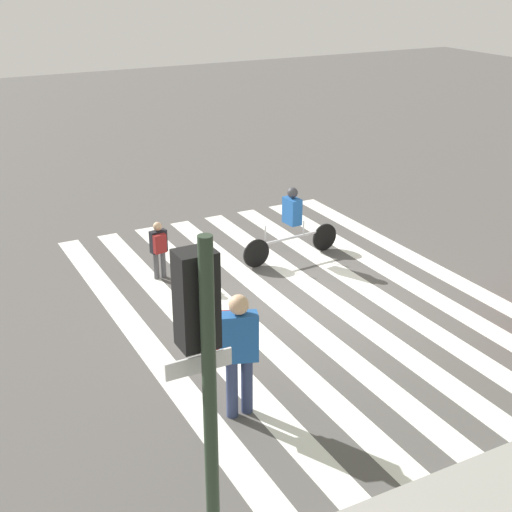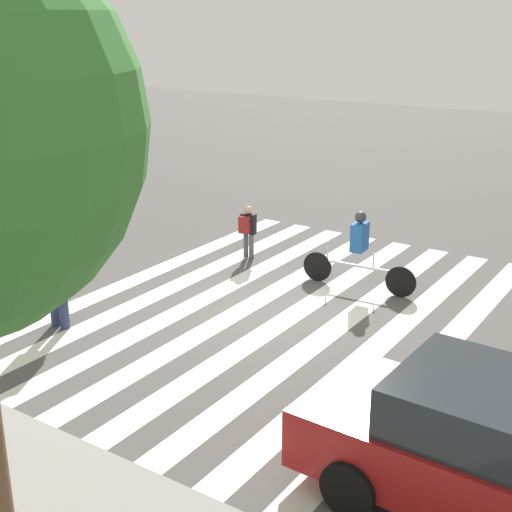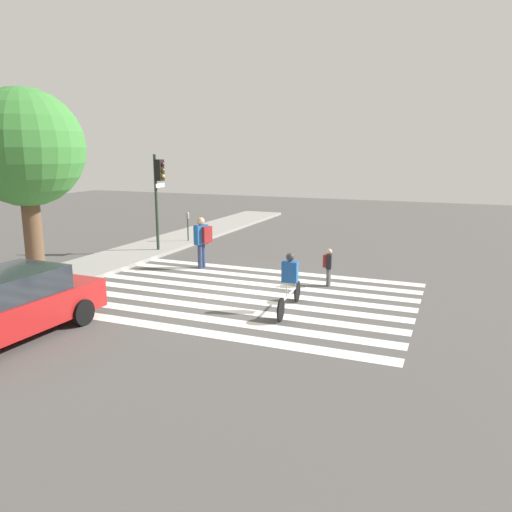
{
  "view_description": "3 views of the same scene",
  "coord_description": "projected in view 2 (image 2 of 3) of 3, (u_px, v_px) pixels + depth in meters",
  "views": [
    {
      "loc": [
        6.32,
        10.12,
        5.91
      ],
      "look_at": [
        0.92,
        -0.13,
        1.03
      ],
      "focal_mm": 50.0,
      "sensor_mm": 36.0,
      "label": 1
    },
    {
      "loc": [
        -6.4,
        10.12,
        5.13
      ],
      "look_at": [
        0.51,
        -0.25,
        0.87
      ],
      "focal_mm": 50.0,
      "sensor_mm": 36.0,
      "label": 2
    },
    {
      "loc": [
        -12.82,
        -5.77,
        4.16
      ],
      "look_at": [
        0.05,
        -0.53,
        1.2
      ],
      "focal_mm": 35.0,
      "sensor_mm": 36.0,
      "label": 3
    }
  ],
  "objects": [
    {
      "name": "ground_plane",
      "position": [
        272.0,
        310.0,
        12.98
      ],
      "size": [
        60.0,
        60.0,
        0.0
      ],
      "primitive_type": "plane",
      "color": "#4C4947"
    },
    {
      "name": "crosswalk_stripes",
      "position": [
        272.0,
        310.0,
        12.98
      ],
      "size": [
        6.71,
        10.0,
        0.01
      ],
      "color": "silver",
      "rests_on": "ground_plane"
    },
    {
      "name": "pedestrian_adult_blue_shirt",
      "position": [
        57.0,
        267.0,
        11.98
      ],
      "size": [
        0.56,
        0.53,
        1.84
      ],
      "rotation": [
        0.0,
        0.0,
        -0.34
      ],
      "color": "navy",
      "rests_on": "ground_plane"
    },
    {
      "name": "pedestrian_child_with_backpack",
      "position": [
        248.0,
        228.0,
        15.5
      ],
      "size": [
        0.35,
        0.3,
        1.18
      ],
      "rotation": [
        0.0,
        0.0,
        3.3
      ],
      "color": "#4C4C51",
      "rests_on": "ground_plane"
    },
    {
      "name": "cyclist_near_curb",
      "position": [
        359.0,
        247.0,
        13.72
      ],
      "size": [
        2.34,
        0.42,
        1.57
      ],
      "rotation": [
        0.0,
        0.0,
        0.07
      ],
      "color": "black",
      "rests_on": "ground_plane"
    }
  ]
}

